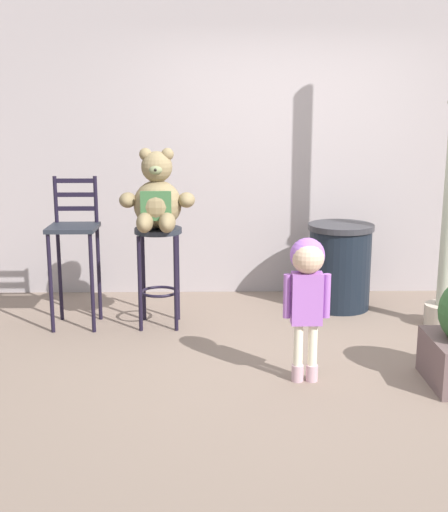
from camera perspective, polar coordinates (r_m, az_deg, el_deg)
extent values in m
plane|color=#7C685B|center=(4.95, 7.01, -8.54)|extent=(24.00, 24.00, 0.00)
cube|color=#9F9496|center=(6.51, 5.10, 12.17)|extent=(7.93, 0.30, 3.46)
cylinder|color=#22272F|center=(5.43, -5.61, 2.17)|extent=(0.38, 0.38, 0.04)
cylinder|color=black|center=(5.40, -7.16, -2.39)|extent=(0.03, 0.03, 0.78)
cylinder|color=black|center=(5.37, -4.11, -2.39)|extent=(0.03, 0.03, 0.78)
cylinder|color=black|center=(5.67, -6.86, -1.64)|extent=(0.03, 0.03, 0.78)
cylinder|color=black|center=(5.65, -3.96, -1.63)|extent=(0.03, 0.03, 0.78)
torus|color=black|center=(5.55, -5.50, -3.03)|extent=(0.31, 0.31, 0.02)
sphere|color=olive|center=(5.40, -5.66, 4.39)|extent=(0.39, 0.39, 0.39)
cube|color=#366237|center=(5.24, -5.80, 4.25)|extent=(0.24, 0.03, 0.23)
sphere|color=olive|center=(5.36, -5.73, 7.54)|extent=(0.25, 0.25, 0.25)
ellipsoid|color=#767E57|center=(5.26, -5.82, 7.28)|extent=(0.10, 0.08, 0.07)
sphere|color=black|center=(5.23, -5.85, 7.27)|extent=(0.03, 0.03, 0.03)
sphere|color=olive|center=(5.36, -6.69, 8.58)|extent=(0.10, 0.10, 0.10)
sphere|color=olive|center=(5.35, -4.82, 8.61)|extent=(0.10, 0.10, 0.10)
ellipsoid|color=olive|center=(5.39, -8.18, 4.72)|extent=(0.13, 0.22, 0.12)
ellipsoid|color=olive|center=(5.35, -3.20, 4.78)|extent=(0.13, 0.22, 0.12)
ellipsoid|color=olive|center=(5.24, -6.74, 2.84)|extent=(0.13, 0.33, 0.15)
ellipsoid|color=olive|center=(5.23, -4.85, 2.86)|extent=(0.13, 0.33, 0.15)
cylinder|color=#C39AA6|center=(4.53, 6.26, -9.84)|extent=(0.08, 0.08, 0.11)
cylinder|color=beige|center=(4.46, 6.33, -7.48)|extent=(0.06, 0.06, 0.29)
cylinder|color=#C39AA6|center=(4.54, 7.47, -9.81)|extent=(0.08, 0.08, 0.11)
cylinder|color=beige|center=(4.47, 7.54, -7.45)|extent=(0.06, 0.06, 0.29)
cube|color=#A25EBB|center=(4.37, 7.04, -3.60)|extent=(0.20, 0.11, 0.34)
cylinder|color=#A25EBB|center=(4.35, 5.38, -3.40)|extent=(0.05, 0.05, 0.29)
cylinder|color=#A25EBB|center=(4.38, 8.71, -3.36)|extent=(0.05, 0.05, 0.29)
sphere|color=#D8B293|center=(4.30, 7.14, -0.15)|extent=(0.21, 0.21, 0.21)
sphere|color=#9E5EC3|center=(4.32, 7.10, 0.06)|extent=(0.23, 0.23, 0.23)
cylinder|color=black|center=(6.07, 9.77, -1.09)|extent=(0.55, 0.55, 0.71)
cylinder|color=#2D2D33|center=(6.00, 9.91, 2.44)|extent=(0.58, 0.58, 0.05)
cylinder|color=#B6A897|center=(5.85, 18.10, -4.79)|extent=(0.31, 0.31, 0.18)
cube|color=#22272F|center=(5.52, -12.71, 2.35)|extent=(0.39, 0.39, 0.03)
cylinder|color=black|center=(5.49, -14.51, -2.30)|extent=(0.03, 0.03, 0.81)
cylinder|color=black|center=(5.42, -11.14, -2.32)|extent=(0.03, 0.03, 0.81)
cylinder|color=black|center=(5.80, -13.77, -1.46)|extent=(0.03, 0.03, 0.81)
cylinder|color=black|center=(5.74, -10.58, -1.47)|extent=(0.03, 0.03, 0.81)
cylinder|color=black|center=(5.68, -14.11, 4.69)|extent=(0.03, 0.03, 0.38)
cylinder|color=black|center=(5.62, -10.84, 4.76)|extent=(0.03, 0.03, 0.38)
cube|color=black|center=(5.66, -12.44, 3.96)|extent=(0.33, 0.02, 0.04)
cube|color=black|center=(5.64, -12.50, 5.11)|extent=(0.33, 0.02, 0.04)
cube|color=black|center=(5.63, -12.56, 6.26)|extent=(0.33, 0.02, 0.04)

